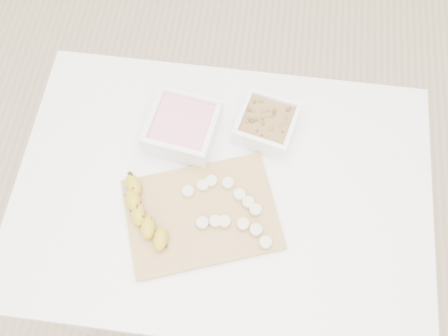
# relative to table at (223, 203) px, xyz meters

# --- Properties ---
(ground) EXTENTS (3.50, 3.50, 0.00)m
(ground) POSITION_rel_table_xyz_m (0.00, 0.00, -0.65)
(ground) COLOR #C6AD89
(ground) RESTS_ON ground
(table) EXTENTS (1.00, 0.70, 0.75)m
(table) POSITION_rel_table_xyz_m (0.00, 0.00, 0.00)
(table) COLOR white
(table) RESTS_ON ground
(bowl_yogurt) EXTENTS (0.18, 0.18, 0.08)m
(bowl_yogurt) POSITION_rel_table_xyz_m (-0.12, 0.14, 0.13)
(bowl_yogurt) COLOR white
(bowl_yogurt) RESTS_ON table
(bowl_granola) EXTENTS (0.16, 0.16, 0.06)m
(bowl_granola) POSITION_rel_table_xyz_m (0.09, 0.17, 0.13)
(bowl_granola) COLOR white
(bowl_granola) RESTS_ON table
(cutting_board) EXTENTS (0.41, 0.35, 0.01)m
(cutting_board) POSITION_rel_table_xyz_m (-0.04, -0.07, 0.10)
(cutting_board) COLOR tan
(cutting_board) RESTS_ON table
(banana) EXTENTS (0.13, 0.20, 0.03)m
(banana) POSITION_rel_table_xyz_m (-0.17, -0.10, 0.13)
(banana) COLOR gold
(banana) RESTS_ON cutting_board
(banana_slices) EXTENTS (0.22, 0.16, 0.02)m
(banana_slices) POSITION_rel_table_xyz_m (0.02, -0.05, 0.12)
(banana_slices) COLOR beige
(banana_slices) RESTS_ON cutting_board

